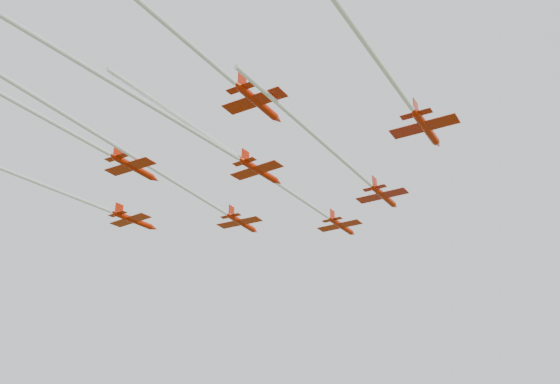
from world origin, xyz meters
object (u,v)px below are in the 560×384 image
at_px(jet_row3_mid, 177,122).
at_px(jet_row3_right, 391,79).
at_px(jet_lead, 293,194).
at_px(jet_row4_left, 42,117).
at_px(jet_row3_left, 63,193).
at_px(jet_row4_right, 196,49).
at_px(jet_row2_left, 193,193).
at_px(jet_row2_right, 356,172).

xyz_separation_m(jet_row3_mid, jet_row3_right, (27.29, 2.75, 1.10)).
height_order(jet_lead, jet_row4_left, jet_lead).
height_order(jet_row3_left, jet_row4_right, jet_row4_right).
xyz_separation_m(jet_row2_left, jet_row3_right, (35.93, -16.45, 1.80)).
relative_size(jet_row3_mid, jet_row4_right, 1.24).
bearing_deg(jet_row2_right, jet_lead, 161.76).
xyz_separation_m(jet_lead, jet_row2_right, (12.58, -6.42, -1.23)).
distance_m(jet_row3_mid, jet_row4_right, 15.33).
height_order(jet_row2_right, jet_row3_right, jet_row3_right).
distance_m(jet_row2_right, jet_row3_right, 22.18).
distance_m(jet_row2_left, jet_row4_right, 36.11).
xyz_separation_m(jet_row3_mid, jet_row4_right, (9.54, -11.99, 0.19)).
bearing_deg(jet_row3_left, jet_row3_mid, -8.72).
xyz_separation_m(jet_row3_right, jet_row4_right, (-17.75, -14.75, -0.91)).
bearing_deg(jet_row2_left, jet_row3_mid, -60.13).
distance_m(jet_row3_right, jet_row4_right, 23.10).
xyz_separation_m(jet_row2_right, jet_row4_right, (-7.68, -34.46, 0.51)).
relative_size(jet_row2_left, jet_row4_right, 1.12).
bearing_deg(jet_row3_left, jet_row3_right, 4.48).
bearing_deg(jet_lead, jet_row4_right, -73.77).
xyz_separation_m(jet_row3_left, jet_row4_right, (37.46, -23.24, 0.71)).
bearing_deg(jet_row3_left, jet_row2_left, 35.63).
bearing_deg(jet_lead, jet_row2_left, -134.50).
distance_m(jet_lead, jet_row4_right, 41.18).
bearing_deg(jet_row3_mid, jet_row2_right, 64.89).
height_order(jet_row3_right, jet_row4_right, jet_row3_right).
distance_m(jet_row2_right, jet_row4_right, 35.31).
xyz_separation_m(jet_row4_left, jet_row4_right, (23.45, -3.14, 1.17)).
relative_size(jet_row3_mid, jet_row4_left, 1.05).
height_order(jet_row3_mid, jet_row4_left, jet_row3_mid).
bearing_deg(jet_row4_left, jet_lead, 71.67).
xyz_separation_m(jet_lead, jet_row3_left, (-32.56, -17.63, -1.43)).
height_order(jet_lead, jet_row4_right, jet_lead).
height_order(jet_row3_left, jet_row4_left, jet_row3_left).
xyz_separation_m(jet_row2_left, jet_row4_left, (-5.27, -28.06, -0.28)).
relative_size(jet_lead, jet_row2_right, 1.36).
relative_size(jet_lead, jet_row2_left, 1.12).
xyz_separation_m(jet_row2_left, jet_row2_right, (25.86, 3.27, 0.38)).
bearing_deg(jet_row3_right, jet_row4_right, -133.11).
relative_size(jet_row2_right, jet_row3_left, 0.83).
bearing_deg(jet_row3_left, jet_lead, 41.66).
relative_size(jet_row3_right, jet_row4_left, 0.93).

